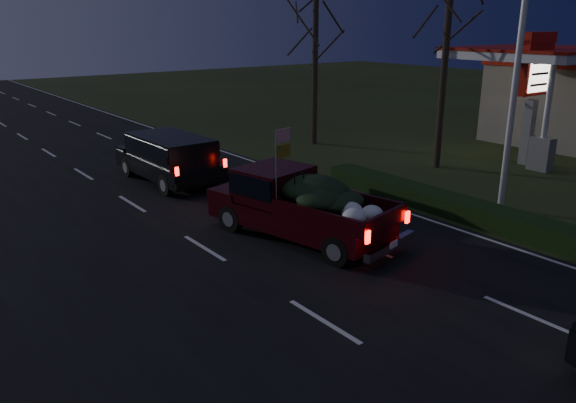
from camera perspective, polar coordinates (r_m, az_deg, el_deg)
ground at (r=11.93m, az=3.66°, el=-12.11°), size 120.00×120.00×0.00m
road_asphalt at (r=11.92m, az=3.66°, el=-12.07°), size 14.00×120.00×0.02m
hedge_row at (r=19.04m, az=15.55°, el=-0.15°), size 1.00×10.00×0.60m
light_pole at (r=19.06m, az=22.56°, el=15.08°), size 0.50×0.90×9.16m
gas_price_pylon at (r=26.27m, az=23.81°, el=11.53°), size 2.00×0.41×5.57m
gas_canopy at (r=28.46m, az=24.20°, el=13.03°), size 7.10×6.10×4.88m
bare_tree_mid at (r=24.35m, az=16.03°, el=18.05°), size 3.60×3.60×8.50m
bare_tree_far at (r=28.48m, az=2.81°, el=16.27°), size 3.60×3.60×7.00m
pickup_truck at (r=15.93m, az=1.18°, el=0.03°), size 3.20×5.86×2.91m
lead_suv at (r=22.08m, az=-11.93°, el=4.76°), size 2.24×5.21×1.49m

